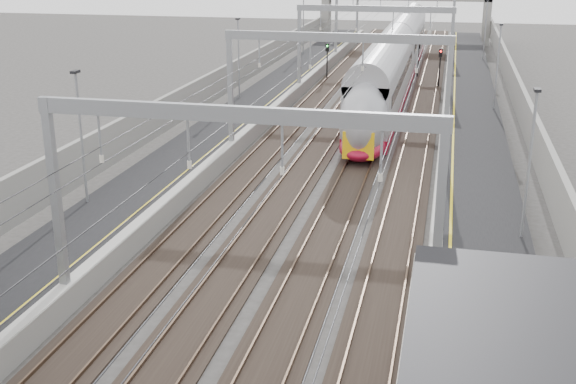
% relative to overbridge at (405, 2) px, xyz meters
% --- Properties ---
extents(platform_left, '(4.00, 120.00, 1.00)m').
position_rel_overbridge_xyz_m(platform_left, '(-8.00, -55.00, -4.81)').
color(platform_left, black).
rests_on(platform_left, ground).
extents(platform_right, '(4.00, 120.00, 1.00)m').
position_rel_overbridge_xyz_m(platform_right, '(8.00, -55.00, -4.81)').
color(platform_right, black).
rests_on(platform_right, ground).
extents(tracks, '(11.40, 140.00, 0.20)m').
position_rel_overbridge_xyz_m(tracks, '(0.00, -55.00, -5.26)').
color(tracks, black).
rests_on(tracks, ground).
extents(overhead_line, '(13.00, 140.00, 6.60)m').
position_rel_overbridge_xyz_m(overhead_line, '(0.00, -48.38, 0.83)').
color(overhead_line, gray).
rests_on(overhead_line, platform_left).
extents(overbridge, '(22.00, 2.20, 6.90)m').
position_rel_overbridge_xyz_m(overbridge, '(0.00, 0.00, 0.00)').
color(overbridge, gray).
rests_on(overbridge, ground).
extents(wall_left, '(0.30, 120.00, 3.20)m').
position_rel_overbridge_xyz_m(wall_left, '(-11.20, -55.00, -3.71)').
color(wall_left, gray).
rests_on(wall_left, ground).
extents(wall_right, '(0.30, 120.00, 3.20)m').
position_rel_overbridge_xyz_m(wall_right, '(11.20, -55.00, -3.71)').
color(wall_right, gray).
rests_on(wall_right, ground).
extents(train, '(2.89, 52.59, 4.56)m').
position_rel_overbridge_xyz_m(train, '(1.50, -34.37, -3.09)').
color(train, maroon).
rests_on(train, ground).
extents(signal_green, '(0.32, 0.32, 3.48)m').
position_rel_overbridge_xyz_m(signal_green, '(-5.20, -30.18, -2.89)').
color(signal_green, black).
rests_on(signal_green, ground).
extents(signal_red_near, '(0.32, 0.32, 3.48)m').
position_rel_overbridge_xyz_m(signal_red_near, '(3.20, -26.44, -2.89)').
color(signal_red_near, black).
rests_on(signal_red_near, ground).
extents(signal_red_far, '(0.32, 0.32, 3.48)m').
position_rel_overbridge_xyz_m(signal_red_far, '(5.40, -31.70, -2.89)').
color(signal_red_far, black).
rests_on(signal_red_far, ground).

